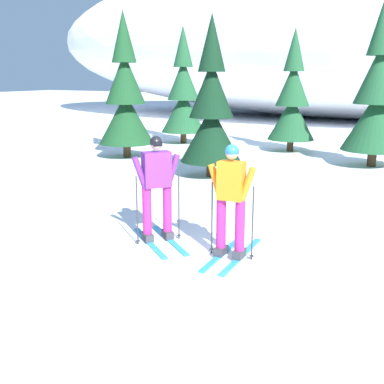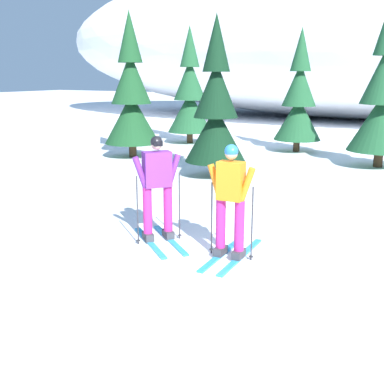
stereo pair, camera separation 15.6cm
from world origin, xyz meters
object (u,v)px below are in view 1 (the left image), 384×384
(pine_tree_center, at_px, (292,101))
(pine_tree_far_left, at_px, (125,98))
(skier_orange_jacket, at_px, (231,200))
(pine_tree_center_right, at_px, (377,97))
(pine_tree_center_left, at_px, (211,111))
(pine_tree_left, at_px, (183,95))
(skier_purple_jacket, at_px, (157,186))

(pine_tree_center, bearing_deg, pine_tree_far_left, -140.06)
(pine_tree_far_left, xyz_separation_m, pine_tree_center, (4.58, 3.84, -0.17))
(skier_orange_jacket, bearing_deg, pine_tree_center_right, 84.21)
(skier_orange_jacket, relative_size, pine_tree_center_left, 0.41)
(pine_tree_left, xyz_separation_m, pine_tree_center_left, (3.83, -5.49, -0.14))
(skier_purple_jacket, bearing_deg, pine_tree_center_right, 75.37)
(pine_tree_far_left, bearing_deg, pine_tree_center_right, 15.32)
(pine_tree_far_left, relative_size, pine_tree_center_right, 0.95)
(pine_tree_far_left, height_order, pine_tree_center_right, pine_tree_center_right)
(pine_tree_center_left, bearing_deg, pine_tree_left, 124.91)
(pine_tree_center, height_order, pine_tree_center_right, pine_tree_center_right)
(skier_purple_jacket, relative_size, pine_tree_center, 0.41)
(pine_tree_center, xyz_separation_m, pine_tree_center_right, (3.07, -1.74, 0.28))
(pine_tree_far_left, bearing_deg, skier_purple_jacket, -51.59)
(skier_purple_jacket, bearing_deg, skier_orange_jacket, -5.93)
(skier_purple_jacket, height_order, pine_tree_center_right, pine_tree_center_right)
(skier_purple_jacket, height_order, pine_tree_center_left, pine_tree_center_left)
(skier_purple_jacket, xyz_separation_m, skier_orange_jacket, (1.40, -0.15, -0.04))
(skier_orange_jacket, xyz_separation_m, pine_tree_center, (-2.16, 10.72, 0.91))
(skier_purple_jacket, xyz_separation_m, pine_tree_center_left, (-1.45, 5.18, 0.85))
(skier_purple_jacket, distance_m, pine_tree_far_left, 8.67)
(skier_purple_jacket, relative_size, pine_tree_far_left, 0.37)
(skier_orange_jacket, xyz_separation_m, pine_tree_left, (-6.68, 10.82, 1.03))
(pine_tree_far_left, xyz_separation_m, pine_tree_center_left, (3.89, -1.56, -0.20))
(pine_tree_center_right, bearing_deg, pine_tree_center, 150.45)
(skier_purple_jacket, distance_m, pine_tree_left, 11.96)
(pine_tree_center_left, bearing_deg, pine_tree_center_right, 44.17)
(pine_tree_left, xyz_separation_m, pine_tree_center_right, (7.59, -1.84, 0.16))
(skier_purple_jacket, relative_size, pine_tree_left, 0.38)
(pine_tree_left, relative_size, pine_tree_center_left, 1.08)
(skier_purple_jacket, xyz_separation_m, pine_tree_left, (-5.29, 10.68, 0.99))
(pine_tree_left, bearing_deg, skier_purple_jacket, -63.66)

